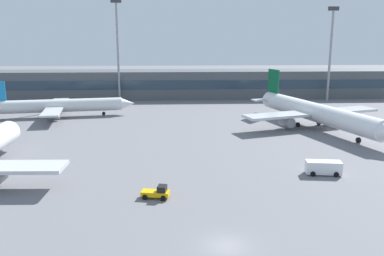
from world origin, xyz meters
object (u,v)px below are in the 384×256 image
Objects in this scene: baggage_tug_yellow at (157,192)px; floodlight_tower_east at (331,48)px; service_van_white at (324,167)px; floodlight_tower_west at (118,44)px; airplane_mid at (316,113)px; airplane_far at (60,106)px.

floodlight_tower_east is (51.14, 77.45, 15.69)m from baggage_tug_yellow.
service_van_white is 0.17× the size of floodlight_tower_west.
baggage_tug_yellow is 0.13× the size of floodlight_tower_east.
floodlight_tower_west is at bearing 100.46° from baggage_tug_yellow.
service_van_white is 75.76m from floodlight_tower_east.
baggage_tug_yellow is at bearing -79.54° from floodlight_tower_west.
floodlight_tower_west reaches higher than service_van_white.
floodlight_tower_east is at bearing 69.19° from service_van_white.
floodlight_tower_west is (-48.69, 40.32, 14.04)m from airplane_mid.
service_van_white is at bearing -106.84° from airplane_mid.
floodlight_tower_east is (17.06, 38.62, 12.91)m from airplane_mid.
floodlight_tower_west is 1.08× the size of floodlight_tower_east.
floodlight_tower_east reaches higher than airplane_mid.
baggage_tug_yellow is 94.12m from floodlight_tower_east.
service_van_white is at bearing -42.36° from airplane_far.
floodlight_tower_east is at bearing 56.56° from baggage_tug_yellow.
airplane_mid is at bearing 73.16° from service_van_white.
baggage_tug_yellow is 82.22m from floodlight_tower_west.
floodlight_tower_east reaches higher than baggage_tug_yellow.
baggage_tug_yellow is at bearing -64.14° from airplane_far.
service_van_white is at bearing -110.81° from floodlight_tower_east.
airplane_far is at bearing 137.64° from service_van_white.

